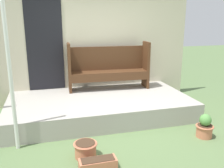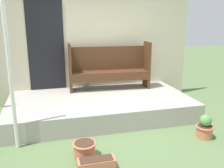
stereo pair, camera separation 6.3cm
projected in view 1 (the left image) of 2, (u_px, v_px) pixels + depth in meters
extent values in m
plane|color=#5B7547|center=(116.00, 134.00, 4.43)|extent=(24.00, 24.00, 0.00)
cube|color=#A8A399|center=(100.00, 106.00, 5.25)|extent=(3.72, 1.91, 0.38)
cube|color=beige|center=(90.00, 48.00, 5.88)|extent=(4.92, 0.06, 2.60)
cube|color=black|center=(45.00, 46.00, 5.56)|extent=(0.80, 0.02, 2.00)
cylinder|color=white|center=(10.00, 77.00, 3.65)|extent=(0.06, 0.06, 2.32)
cube|color=#4C2D19|center=(69.00, 68.00, 5.53)|extent=(0.08, 0.40, 1.08)
cube|color=#4C2D19|center=(146.00, 65.00, 5.89)|extent=(0.08, 0.40, 1.08)
cube|color=#4C2D19|center=(109.00, 72.00, 5.75)|extent=(1.75, 0.50, 0.04)
cube|color=#4C2D19|center=(110.00, 78.00, 5.60)|extent=(1.73, 0.13, 0.15)
cube|color=#4C2D19|center=(107.00, 58.00, 5.84)|extent=(1.73, 0.14, 0.55)
cylinder|color=#C67251|center=(86.00, 150.00, 3.67)|extent=(0.31, 0.31, 0.22)
torus|color=#C67251|center=(85.00, 144.00, 3.64)|extent=(0.36, 0.36, 0.02)
cylinder|color=#422D1E|center=(85.00, 143.00, 3.64)|extent=(0.29, 0.29, 0.01)
cylinder|color=#C67251|center=(204.00, 131.00, 4.29)|extent=(0.27, 0.27, 0.21)
torus|color=#C67251|center=(205.00, 126.00, 4.27)|extent=(0.31, 0.31, 0.02)
cylinder|color=#422D1E|center=(205.00, 125.00, 4.26)|extent=(0.24, 0.24, 0.01)
ellipsoid|color=#599347|center=(205.00, 120.00, 4.24)|extent=(0.20, 0.20, 0.21)
cube|color=#C67251|center=(98.00, 164.00, 3.39)|extent=(0.51, 0.20, 0.14)
cube|color=#422D1E|center=(98.00, 159.00, 3.37)|extent=(0.45, 0.17, 0.01)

